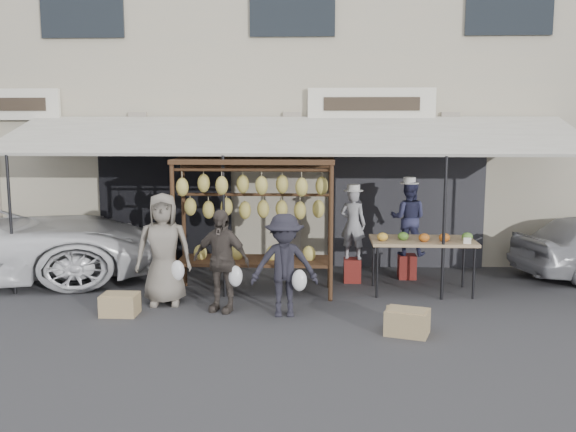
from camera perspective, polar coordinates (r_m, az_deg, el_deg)
name	(u,v)px	position (r m, az deg, el deg)	size (l,w,h in m)	color
ground_plane	(282,319)	(9.40, -0.54, -9.15)	(90.00, 90.00, 0.00)	#2D2D30
shophouse	(298,86)	(15.46, 0.86, 11.51)	(24.00, 6.15, 7.30)	tan
awning	(290,136)	(11.23, 0.16, 7.11)	(10.00, 2.35, 2.92)	beige
banana_rack	(254,200)	(10.41, -3.07, 1.41)	(2.60, 0.90, 2.24)	#321C11
produce_table	(423,242)	(10.80, 11.89, -2.24)	(1.70, 0.90, 1.04)	#9B7E5D
vendor_left	(353,224)	(11.31, 5.79, -0.71)	(0.45, 0.30, 1.24)	#96969B
vendor_right	(408,218)	(11.70, 10.65, -0.21)	(0.65, 0.50, 1.33)	#2F3254
customer_left	(164,249)	(10.12, -11.00, -2.91)	(0.85, 0.56, 1.75)	slate
customer_mid	(221,261)	(9.65, -5.98, -3.96)	(0.91, 0.38, 1.55)	#443C36
customer_right	(284,265)	(9.36, -0.33, -4.41)	(0.98, 0.56, 1.52)	black
stool_left	(352,270)	(11.48, 5.73, -4.82)	(0.30, 0.30, 0.42)	maroon
stool_right	(407,266)	(11.87, 10.53, -4.43)	(0.31, 0.31, 0.44)	maroon
crate_near_a	(405,321)	(8.97, 10.34, -9.15)	(0.51, 0.39, 0.31)	tan
crate_near_b	(407,322)	(8.87, 10.56, -9.26)	(0.56, 0.42, 0.34)	tan
crate_far	(120,304)	(9.87, -14.71, -7.61)	(0.52, 0.40, 0.31)	tan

